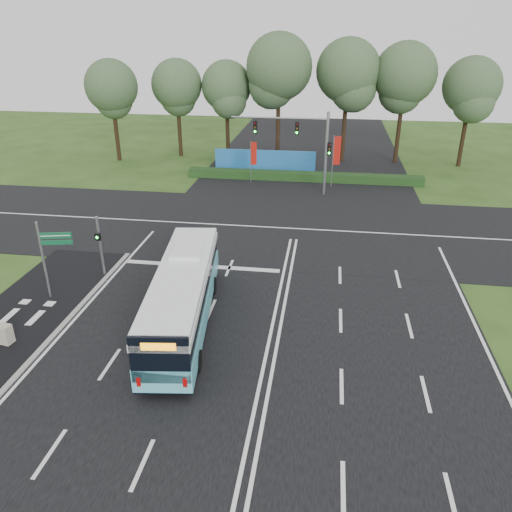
{
  "coord_description": "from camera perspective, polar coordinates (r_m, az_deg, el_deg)",
  "views": [
    {
      "loc": [
        2.2,
        -21.47,
        13.3
      ],
      "look_at": [
        -1.24,
        2.0,
        2.35
      ],
      "focal_mm": 35.0,
      "sensor_mm": 36.0,
      "label": 1
    }
  ],
  "objects": [
    {
      "name": "traffic_light_gantry",
      "position": [
        42.9,
        5.64,
        13.06
      ],
      "size": [
        8.41,
        0.28,
        7.0
      ],
      "color": "gray",
      "rests_on": "ground"
    },
    {
      "name": "pedestrian_signal",
      "position": [
        29.8,
        -17.41,
        1.31
      ],
      "size": [
        0.31,
        0.43,
        3.65
      ],
      "rotation": [
        0.0,
        0.0,
        -0.11
      ],
      "color": "gray",
      "rests_on": "ground"
    },
    {
      "name": "road_cross",
      "position": [
        36.07,
        4.25,
        3.13
      ],
      "size": [
        120.0,
        14.0,
        0.05
      ],
      "primitive_type": "cube",
      "color": "black",
      "rests_on": "ground"
    },
    {
      "name": "kerb_strip",
      "position": [
        25.84,
        -21.78,
        -8.03
      ],
      "size": [
        0.25,
        18.0,
        0.12
      ],
      "primitive_type": "cube",
      "color": "gray",
      "rests_on": "ground"
    },
    {
      "name": "street_sign",
      "position": [
        27.87,
        -22.59,
        0.48
      ],
      "size": [
        1.67,
        0.46,
        4.36
      ],
      "rotation": [
        0.0,
        0.0,
        0.23
      ],
      "color": "gray",
      "rests_on": "ground"
    },
    {
      "name": "blue_hoarding",
      "position": [
        50.37,
        1.02,
        10.77
      ],
      "size": [
        10.0,
        0.3,
        2.2
      ],
      "primitive_type": "cube",
      "color": "#1F65AB",
      "rests_on": "ground"
    },
    {
      "name": "bike_path",
      "position": [
        27.08,
        -26.23,
        -7.41
      ],
      "size": [
        5.0,
        18.0,
        0.06
      ],
      "primitive_type": "cube",
      "color": "black",
      "rests_on": "ground"
    },
    {
      "name": "ground",
      "position": [
        25.35,
        2.13,
        -6.87
      ],
      "size": [
        120.0,
        120.0,
        0.0
      ],
      "primitive_type": "plane",
      "color": "#284717",
      "rests_on": "ground"
    },
    {
      "name": "eucalyptus_row",
      "position": [
        53.93,
        5.05,
        19.68
      ],
      "size": [
        41.51,
        9.11,
        12.93
      ],
      "color": "black",
      "rests_on": "ground"
    },
    {
      "name": "utility_cabinet",
      "position": [
        25.75,
        -26.74,
        -8.04
      ],
      "size": [
        0.66,
        0.58,
        0.97
      ],
      "primitive_type": "cube",
      "rotation": [
        0.0,
        0.0,
        -0.17
      ],
      "color": "#ADA28C",
      "rests_on": "ground"
    },
    {
      "name": "road_main",
      "position": [
        25.34,
        2.13,
        -6.83
      ],
      "size": [
        20.0,
        120.0,
        0.04
      ],
      "primitive_type": "cube",
      "color": "black",
      "rests_on": "ground"
    },
    {
      "name": "hedge",
      "position": [
        47.8,
        5.45,
        9.02
      ],
      "size": [
        22.0,
        1.2,
        0.8
      ],
      "primitive_type": "cube",
      "color": "#143312",
      "rests_on": "ground"
    },
    {
      "name": "banner_flag_mid",
      "position": [
        45.41,
        9.11,
        11.44
      ],
      "size": [
        0.67,
        0.25,
        4.69
      ],
      "rotation": [
        0.0,
        0.0,
        0.3
      ],
      "color": "gray",
      "rests_on": "ground"
    },
    {
      "name": "banner_flag_left",
      "position": [
        46.36,
        -0.34,
        11.39
      ],
      "size": [
        0.57,
        0.15,
        3.88
      ],
      "rotation": [
        0.0,
        0.0,
        0.18
      ],
      "color": "gray",
      "rests_on": "ground"
    },
    {
      "name": "city_bus",
      "position": [
        24.07,
        -8.34,
        -4.54
      ],
      "size": [
        3.72,
        11.4,
        3.21
      ],
      "rotation": [
        0.0,
        0.0,
        0.13
      ],
      "color": "#59BECF",
      "rests_on": "ground"
    }
  ]
}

